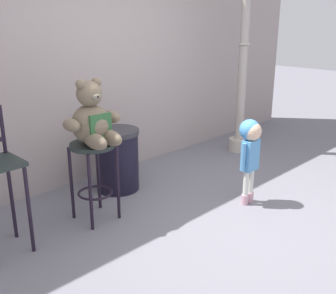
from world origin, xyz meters
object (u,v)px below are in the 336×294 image
child_walking (250,144)px  lamppost (242,81)px  teddy_bear (93,120)px  trash_bin (117,159)px  bar_stool_with_teddy (94,165)px

child_walking → lamppost: bearing=-0.2°
teddy_bear → trash_bin: size_ratio=0.86×
trash_bin → teddy_bear: bearing=-143.5°
teddy_bear → child_walking: size_ratio=0.66×
trash_bin → lamppost: size_ratio=0.27×
bar_stool_with_teddy → trash_bin: 0.76m
trash_bin → lamppost: lamppost is taller
bar_stool_with_teddy → trash_bin: (0.60, 0.41, -0.20)m
bar_stool_with_teddy → teddy_bear: size_ratio=1.28×
child_walking → lamppost: (1.40, 1.12, 0.37)m
teddy_bear → lamppost: bearing=6.1°
bar_stool_with_teddy → child_walking: bearing=-32.3°
bar_stool_with_teddy → trash_bin: bearing=34.7°
teddy_bear → child_walking: bearing=-31.4°
child_walking → teddy_bear: bearing=109.8°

